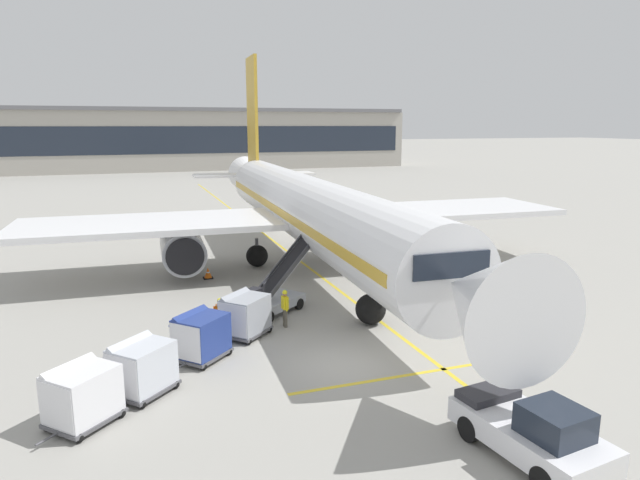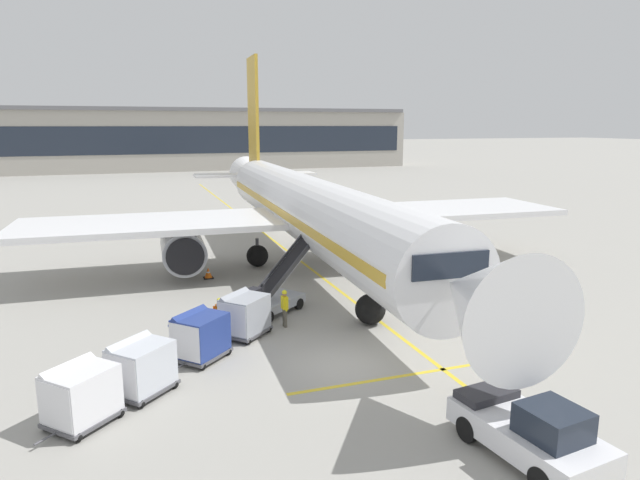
% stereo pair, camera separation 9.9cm
% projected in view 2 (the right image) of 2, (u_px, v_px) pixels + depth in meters
% --- Properties ---
extents(ground_plane, '(600.00, 600.00, 0.00)m').
position_uv_depth(ground_plane, '(343.00, 364.00, 21.60)').
color(ground_plane, '#9E9B93').
extents(parked_airplane, '(34.80, 45.24, 15.09)m').
position_uv_depth(parked_airplane, '(306.00, 209.00, 35.72)').
color(parked_airplane, white).
rests_on(parked_airplane, ground).
extents(belt_loader, '(4.80, 4.03, 3.50)m').
position_uv_depth(belt_loader, '(275.00, 293.00, 27.52)').
color(belt_loader, '#A3A8B2').
rests_on(belt_loader, ground).
extents(baggage_cart_lead, '(2.55, 2.54, 1.91)m').
position_uv_depth(baggage_cart_lead, '(244.00, 314.00, 24.36)').
color(baggage_cart_lead, '#515156').
rests_on(baggage_cart_lead, ground).
extents(baggage_cart_second, '(2.55, 2.54, 1.91)m').
position_uv_depth(baggage_cart_second, '(200.00, 335.00, 21.92)').
color(baggage_cart_second, '#515156').
rests_on(baggage_cart_second, ground).
extents(baggage_cart_third, '(2.55, 2.54, 1.91)m').
position_uv_depth(baggage_cart_third, '(140.00, 366.00, 19.08)').
color(baggage_cart_third, '#515156').
rests_on(baggage_cart_third, ground).
extents(baggage_cart_fourth, '(2.55, 2.54, 1.91)m').
position_uv_depth(baggage_cart_fourth, '(80.00, 394.00, 17.14)').
color(baggage_cart_fourth, '#515156').
rests_on(baggage_cart_fourth, ground).
extents(pushback_tug, '(2.66, 4.64, 1.83)m').
position_uv_depth(pushback_tug, '(531.00, 431.00, 15.37)').
color(pushback_tug, silver).
rests_on(pushback_tug, ground).
extents(ground_crew_by_loader, '(0.27, 0.57, 1.74)m').
position_uv_depth(ground_crew_by_loader, '(285.00, 306.00, 25.44)').
color(ground_crew_by_loader, '#514C42').
rests_on(ground_crew_by_loader, ground).
extents(ground_crew_by_carts, '(0.56, 0.32, 1.74)m').
position_uv_depth(ground_crew_by_carts, '(220.00, 315.00, 24.27)').
color(ground_crew_by_carts, '#514C42').
rests_on(ground_crew_by_carts, ground).
extents(safety_cone_engine_keepout, '(0.58, 0.58, 0.66)m').
position_uv_depth(safety_cone_engine_keepout, '(208.00, 273.00, 33.65)').
color(safety_cone_engine_keepout, black).
rests_on(safety_cone_engine_keepout, ground).
extents(apron_guidance_line_lead_in, '(0.20, 110.00, 0.01)m').
position_uv_depth(apron_guidance_line_lead_in, '(311.00, 269.00, 35.79)').
color(apron_guidance_line_lead_in, yellow).
rests_on(apron_guidance_line_lead_in, ground).
extents(apron_guidance_line_stop_bar, '(12.00, 0.20, 0.01)m').
position_uv_depth(apron_guidance_line_stop_bar, '(440.00, 370.00, 21.12)').
color(apron_guidance_line_stop_bar, yellow).
rests_on(apron_guidance_line_stop_bar, ground).
extents(terminal_building, '(106.47, 22.36, 12.32)m').
position_uv_depth(terminal_building, '(150.00, 139.00, 116.33)').
color(terminal_building, '#A8A399').
rests_on(terminal_building, ground).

